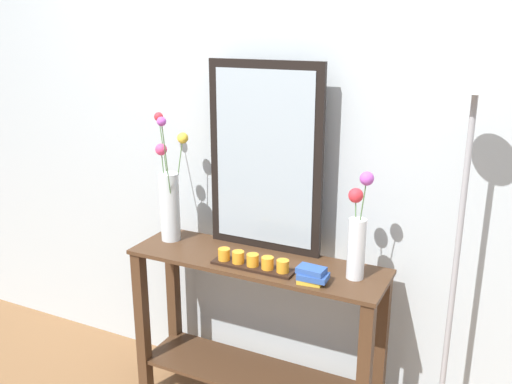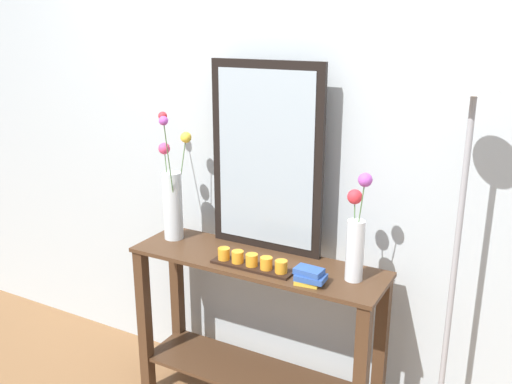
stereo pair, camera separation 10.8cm
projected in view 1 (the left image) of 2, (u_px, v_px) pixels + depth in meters
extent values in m
cube|color=#B2BCC1|center=(283.00, 141.00, 2.72)|extent=(6.40, 0.08, 2.70)
cube|color=#472D1C|center=(256.00, 262.00, 2.62)|extent=(1.24, 0.36, 0.02)
cube|color=#472D1C|center=(256.00, 374.00, 2.80)|extent=(1.18, 0.32, 0.02)
cube|color=#472D1C|center=(143.00, 326.00, 2.86)|extent=(0.06, 0.06, 0.82)
cube|color=#472D1C|center=(174.00, 302.00, 3.11)|extent=(0.06, 0.06, 0.82)
cube|color=#472D1C|center=(380.00, 355.00, 2.62)|extent=(0.06, 0.06, 0.82)
cube|color=black|center=(265.00, 158.00, 2.62)|extent=(0.58, 0.03, 0.91)
cube|color=#9EADB7|center=(264.00, 159.00, 2.61)|extent=(0.50, 0.00, 0.83)
cylinder|color=silver|center=(170.00, 207.00, 2.81)|extent=(0.10, 0.10, 0.35)
cylinder|color=#4C753D|center=(169.00, 182.00, 2.71)|extent=(0.04, 0.13, 0.61)
sphere|color=#B24CB7|center=(161.00, 121.00, 2.56)|extent=(0.04, 0.04, 0.04)
cylinder|color=#4C753D|center=(176.00, 188.00, 2.80)|extent=(0.05, 0.09, 0.50)
sphere|color=yellow|center=(183.00, 138.00, 2.75)|extent=(0.06, 0.06, 0.06)
cylinder|color=#4C753D|center=(166.00, 193.00, 2.79)|extent=(0.03, 0.01, 0.45)
sphere|color=#EA4275|center=(161.00, 149.00, 2.73)|extent=(0.06, 0.06, 0.06)
cylinder|color=#4C753D|center=(167.00, 177.00, 2.83)|extent=(0.12, 0.07, 0.60)
sphere|color=red|center=(159.00, 117.00, 2.79)|extent=(0.05, 0.05, 0.05)
cylinder|color=silver|center=(356.00, 249.00, 2.39)|extent=(0.08, 0.08, 0.27)
cylinder|color=#4C753D|center=(356.00, 235.00, 2.39)|extent=(0.03, 0.03, 0.35)
sphere|color=red|center=(356.00, 195.00, 2.36)|extent=(0.06, 0.06, 0.06)
cylinder|color=#4C753D|center=(359.00, 227.00, 2.35)|extent=(0.05, 0.03, 0.44)
sphere|color=#B24CB7|center=(367.00, 179.00, 2.27)|extent=(0.06, 0.06, 0.06)
cube|color=black|center=(253.00, 267.00, 2.52)|extent=(0.39, 0.09, 0.01)
cylinder|color=orange|center=(224.00, 254.00, 2.58)|extent=(0.06, 0.06, 0.05)
cylinder|color=orange|center=(238.00, 257.00, 2.55)|extent=(0.06, 0.06, 0.05)
cylinder|color=orange|center=(253.00, 260.00, 2.51)|extent=(0.06, 0.06, 0.05)
cylinder|color=orange|center=(268.00, 263.00, 2.48)|extent=(0.06, 0.06, 0.05)
cylinder|color=orange|center=(283.00, 266.00, 2.45)|extent=(0.06, 0.06, 0.05)
cube|color=gold|center=(310.00, 280.00, 2.38)|extent=(0.11, 0.09, 0.02)
cube|color=#2D519E|center=(313.00, 276.00, 2.37)|extent=(0.13, 0.09, 0.02)
cube|color=#2D519E|center=(311.00, 270.00, 2.37)|extent=(0.12, 0.08, 0.03)
cylinder|color=#9E9EA3|center=(452.00, 297.00, 2.25)|extent=(0.02, 0.02, 1.65)
cone|color=beige|center=(477.00, 78.00, 2.00)|extent=(0.18, 0.18, 0.10)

